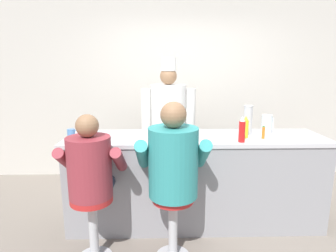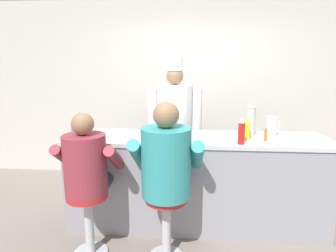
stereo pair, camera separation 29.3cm
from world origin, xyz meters
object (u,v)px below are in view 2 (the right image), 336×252
ketchup_bottle_red (241,132)px  mustard_bottle_yellow (247,129)px  hot_sauce_bottle_orange (266,135)px  cup_stack_steel (251,122)px  diner_seated_maroon (87,169)px  breakfast_plate (100,135)px  diner_seated_teal (167,166)px  water_pitcher_clear (272,126)px  cook_in_whites_near (175,121)px  coffee_mug_blue (75,131)px  cereal_bowl (158,138)px  coffee_mug_white (160,132)px

ketchup_bottle_red → mustard_bottle_yellow: 0.19m
ketchup_bottle_red → hot_sauce_bottle_orange: ketchup_bottle_red is taller
cup_stack_steel → diner_seated_maroon: bearing=-157.1°
breakfast_plate → diner_seated_teal: bearing=-35.1°
water_pitcher_clear → cup_stack_steel: size_ratio=0.64×
ketchup_bottle_red → cook_in_whites_near: cook_in_whites_near is taller
breakfast_plate → diner_seated_teal: 0.93m
ketchup_bottle_red → water_pitcher_clear: ketchup_bottle_red is taller
mustard_bottle_yellow → breakfast_plate: mustard_bottle_yellow is taller
hot_sauce_bottle_orange → diner_seated_maroon: (-1.66, -0.48, -0.23)m
mustard_bottle_yellow → diner_seated_maroon: bearing=-160.7°
coffee_mug_blue → cup_stack_steel: bearing=1.9°
water_pitcher_clear → diner_seated_teal: 1.31m
cup_stack_steel → cook_in_whites_near: (-0.84, 0.72, -0.14)m
breakfast_plate → diner_seated_maroon: 0.56m
ketchup_bottle_red → diner_seated_maroon: 1.47m
cereal_bowl → coffee_mug_blue: coffee_mug_blue is taller
mustard_bottle_yellow → cook_in_whites_near: size_ratio=0.13×
ketchup_bottle_red → hot_sauce_bottle_orange: size_ratio=1.98×
mustard_bottle_yellow → cook_in_whites_near: cook_in_whites_near is taller
diner_seated_maroon → cup_stack_steel: bearing=22.9°
diner_seated_maroon → diner_seated_teal: 0.71m
ketchup_bottle_red → water_pitcher_clear: 0.54m
mustard_bottle_yellow → hot_sauce_bottle_orange: size_ratio=1.78×
breakfast_plate → water_pitcher_clear: bearing=6.0°
cereal_bowl → mustard_bottle_yellow: bearing=6.4°
coffee_mug_blue → cook_in_whites_near: size_ratio=0.07×
cereal_bowl → coffee_mug_white: (-0.00, 0.23, 0.01)m
mustard_bottle_yellow → coffee_mug_blue: size_ratio=1.89×
coffee_mug_white → ketchup_bottle_red: bearing=-20.1°
coffee_mug_white → mustard_bottle_yellow: bearing=-8.0°
mustard_bottle_yellow → water_pitcher_clear: mustard_bottle_yellow is taller
breakfast_plate → cereal_bowl: bearing=-10.2°
coffee_mug_blue → diner_seated_maroon: size_ratio=0.09×
cereal_bowl → coffee_mug_blue: size_ratio=1.35×
cereal_bowl → coffee_mug_white: bearing=90.3°
coffee_mug_white → diner_seated_teal: 0.67m
breakfast_plate → coffee_mug_white: bearing=10.5°
water_pitcher_clear → ketchup_bottle_red: bearing=-135.8°
cereal_bowl → coffee_mug_white: size_ratio=1.26×
water_pitcher_clear → cereal_bowl: bearing=-165.7°
coffee_mug_white → diner_seated_teal: (0.12, -0.64, -0.16)m
diner_seated_maroon → diner_seated_teal: diner_seated_teal is taller
water_pitcher_clear → coffee_mug_blue: water_pitcher_clear is taller
breakfast_plate → diner_seated_maroon: bearing=-85.9°
coffee_mug_blue → cup_stack_steel: (1.88, 0.06, 0.12)m
hot_sauce_bottle_orange → cup_stack_steel: 0.23m
cup_stack_steel → cook_in_whites_near: size_ratio=0.17×
mustard_bottle_yellow → cook_in_whites_near: bearing=132.3°
water_pitcher_clear → cook_in_whites_near: bearing=148.8°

